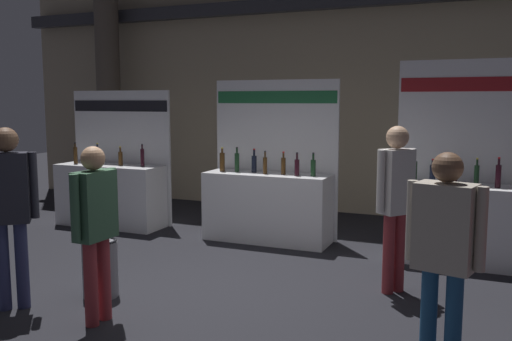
# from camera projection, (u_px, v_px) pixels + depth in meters

# --- Properties ---
(ground_plane) EXTENTS (26.92, 26.92, 0.00)m
(ground_plane) POSITION_uv_depth(u_px,v_px,m) (208.00, 293.00, 5.88)
(ground_plane) COLOR black
(hall_colonnade) EXTENTS (13.46, 1.05, 6.84)m
(hall_colonnade) POSITION_uv_depth(u_px,v_px,m) (332.00, 25.00, 9.84)
(hall_colonnade) COLOR gray
(hall_colonnade) RESTS_ON ground_plane
(exhibitor_booth_0) EXTENTS (1.90, 0.66, 2.21)m
(exhibitor_booth_0) POSITION_uv_depth(u_px,v_px,m) (112.00, 190.00, 9.02)
(exhibitor_booth_0) COLOR white
(exhibitor_booth_0) RESTS_ON ground_plane
(exhibitor_booth_1) EXTENTS (1.93, 0.66, 2.36)m
(exhibitor_booth_1) POSITION_uv_depth(u_px,v_px,m) (268.00, 200.00, 8.03)
(exhibitor_booth_1) COLOR white
(exhibitor_booth_1) RESTS_ON ground_plane
(exhibitor_booth_2) EXTENTS (1.78, 0.66, 2.57)m
(exhibitor_booth_2) POSITION_uv_depth(u_px,v_px,m) (464.00, 214.00, 6.91)
(exhibitor_booth_2) COLOR white
(exhibitor_booth_2) RESTS_ON ground_plane
(trash_bin) EXTENTS (0.37, 0.37, 0.61)m
(trash_bin) POSITION_uv_depth(u_px,v_px,m) (100.00, 268.00, 5.75)
(trash_bin) COLOR slate
(trash_bin) RESTS_ON ground_plane
(visitor_0) EXTENTS (0.38, 0.41, 1.79)m
(visitor_0) POSITION_uv_depth(u_px,v_px,m) (396.00, 195.00, 5.78)
(visitor_0) COLOR maroon
(visitor_0) RESTS_ON ground_plane
(visitor_3) EXTENTS (0.43, 0.41, 1.80)m
(visitor_3) POSITION_uv_depth(u_px,v_px,m) (9.00, 202.00, 5.31)
(visitor_3) COLOR navy
(visitor_3) RESTS_ON ground_plane
(visitor_4) EXTENTS (0.57, 0.35, 1.68)m
(visitor_4) POSITION_uv_depth(u_px,v_px,m) (444.00, 242.00, 4.02)
(visitor_4) COLOR navy
(visitor_4) RESTS_ON ground_plane
(visitor_5) EXTENTS (0.22, 0.57, 1.64)m
(visitor_5) POSITION_uv_depth(u_px,v_px,m) (95.00, 220.00, 4.99)
(visitor_5) COLOR maroon
(visitor_5) RESTS_ON ground_plane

